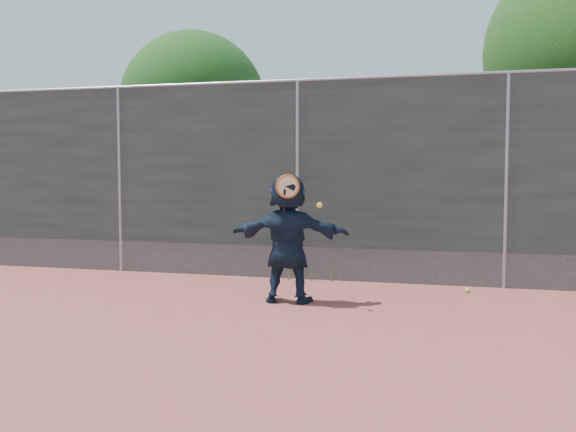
# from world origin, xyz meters

# --- Properties ---
(ground) EXTENTS (80.00, 80.00, 0.00)m
(ground) POSITION_xyz_m (0.00, 0.00, 0.00)
(ground) COLOR #9E4C42
(ground) RESTS_ON ground
(player) EXTENTS (1.53, 0.57, 1.63)m
(player) POSITION_xyz_m (0.32, 1.78, 0.81)
(player) COLOR #121F32
(player) RESTS_ON ground
(ball_ground) EXTENTS (0.07, 0.07, 0.07)m
(ball_ground) POSITION_xyz_m (2.51, 3.02, 0.03)
(ball_ground) COLOR #D1EA34
(ball_ground) RESTS_ON ground
(fence) EXTENTS (20.00, 0.06, 3.03)m
(fence) POSITION_xyz_m (-0.00, 3.50, 1.58)
(fence) COLOR #38423D
(fence) RESTS_ON ground
(swing_action) EXTENTS (0.59, 0.19, 0.51)m
(swing_action) POSITION_xyz_m (0.40, 1.57, 1.42)
(swing_action) COLOR #C65D12
(swing_action) RESTS_ON ground
(tree_left) EXTENTS (3.15, 3.00, 4.53)m
(tree_left) POSITION_xyz_m (-2.85, 6.55, 2.94)
(tree_left) COLOR #382314
(tree_left) RESTS_ON ground
(weed_clump) EXTENTS (0.68, 0.07, 0.30)m
(weed_clump) POSITION_xyz_m (0.29, 3.38, 0.13)
(weed_clump) COLOR #387226
(weed_clump) RESTS_ON ground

